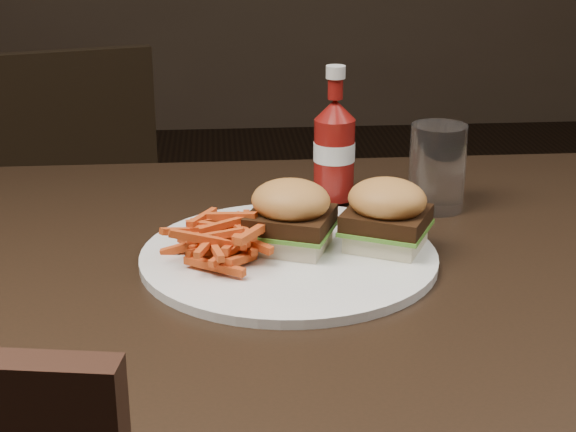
{
  "coord_description": "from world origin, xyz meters",
  "views": [
    {
      "loc": [
        -0.19,
        -0.9,
        1.14
      ],
      "look_at": [
        -0.11,
        0.02,
        0.8
      ],
      "focal_mm": 55.0,
      "sensor_mm": 36.0,
      "label": 1
    }
  ],
  "objects": [
    {
      "name": "sandwich_half_a",
      "position": [
        -0.11,
        0.02,
        0.77
      ],
      "size": [
        0.1,
        0.1,
        0.02
      ],
      "primitive_type": "cube",
      "rotation": [
        0.0,
        0.0,
        -0.38
      ],
      "color": "beige",
      "rests_on": "plate"
    },
    {
      "name": "chair_far",
      "position": [
        -0.55,
        0.92,
        0.43
      ],
      "size": [
        0.5,
        0.5,
        0.04
      ],
      "primitive_type": "cube",
      "rotation": [
        0.0,
        0.0,
        3.42
      ],
      "color": "black",
      "rests_on": "ground"
    },
    {
      "name": "tumbler",
      "position": [
        0.09,
        0.17,
        0.81
      ],
      "size": [
        0.09,
        0.09,
        0.11
      ],
      "primitive_type": "cylinder",
      "rotation": [
        0.0,
        0.0,
        -0.26
      ],
      "color": "white",
      "rests_on": "dining_table"
    },
    {
      "name": "plate",
      "position": [
        -0.11,
        0.01,
        0.76
      ],
      "size": [
        0.33,
        0.33,
        0.01
      ],
      "primitive_type": "cylinder",
      "color": "white",
      "rests_on": "dining_table"
    },
    {
      "name": "dining_table",
      "position": [
        0.0,
        0.0,
        0.73
      ],
      "size": [
        1.2,
        0.8,
        0.04
      ],
      "primitive_type": "cube",
      "color": "black",
      "rests_on": "ground"
    },
    {
      "name": "ketchup_bottle",
      "position": [
        -0.04,
        0.2,
        0.81
      ],
      "size": [
        0.06,
        0.06,
        0.11
      ],
      "primitive_type": "cylinder",
      "rotation": [
        0.0,
        0.0,
        -0.09
      ],
      "color": "maroon",
      "rests_on": "dining_table"
    },
    {
      "name": "sandwich_half_b",
      "position": [
        -0.0,
        0.01,
        0.77
      ],
      "size": [
        0.1,
        0.1,
        0.02
      ],
      "primitive_type": "cube",
      "rotation": [
        0.0,
        0.0,
        -0.46
      ],
      "color": "beige",
      "rests_on": "plate"
    },
    {
      "name": "fries_pile",
      "position": [
        -0.18,
        0.0,
        0.78
      ],
      "size": [
        0.13,
        0.13,
        0.04
      ],
      "primitive_type": null,
      "rotation": [
        0.0,
        0.0,
        0.23
      ],
      "color": "#CE4D26",
      "rests_on": "plate"
    }
  ]
}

